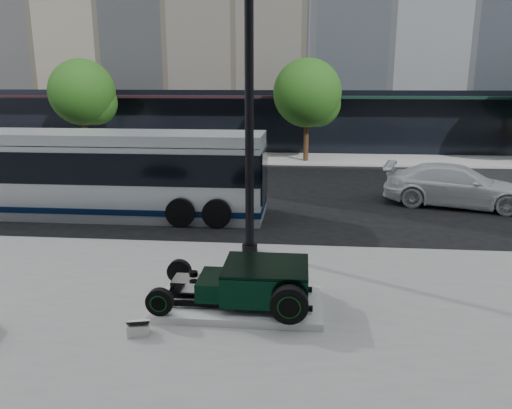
# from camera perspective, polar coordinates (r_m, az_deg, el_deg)

# --- Properties ---
(ground) EXTENTS (120.00, 120.00, 0.00)m
(ground) POSITION_cam_1_polar(r_m,az_deg,el_deg) (16.24, 2.22, -2.68)
(ground) COLOR black
(ground) RESTS_ON ground
(sidewalk_far) EXTENTS (70.00, 4.00, 0.12)m
(sidewalk_far) POSITION_cam_1_polar(r_m,az_deg,el_deg) (29.89, 3.76, 5.26)
(sidewalk_far) COLOR gray
(sidewalk_far) RESTS_ON ground
(street_trees) EXTENTS (29.80, 3.80, 5.70)m
(street_trees) POSITION_cam_1_polar(r_m,az_deg,el_deg) (28.60, 6.17, 12.27)
(street_trees) COLOR black
(street_trees) RESTS_ON sidewalk_far
(display_plinth) EXTENTS (3.40, 1.80, 0.15)m
(display_plinth) POSITION_cam_1_polar(r_m,az_deg,el_deg) (10.54, -1.91, -11.25)
(display_plinth) COLOR silver
(display_plinth) RESTS_ON sidewalk_near
(hot_rod) EXTENTS (3.22, 2.00, 0.81)m
(hot_rod) POSITION_cam_1_polar(r_m,az_deg,el_deg) (10.29, -0.07, -8.81)
(hot_rod) COLOR black
(hot_rod) RESTS_ON display_plinth
(info_plaque) EXTENTS (0.46, 0.38, 0.31)m
(info_plaque) POSITION_cam_1_polar(r_m,az_deg,el_deg) (9.75, -13.27, -13.57)
(info_plaque) COLOR silver
(info_plaque) RESTS_ON sidewalk_near
(lamppost) EXTENTS (0.42, 0.42, 7.68)m
(lamppost) POSITION_cam_1_polar(r_m,az_deg,el_deg) (12.97, -0.77, 9.58)
(lamppost) COLOR black
(lamppost) RESTS_ON sidewalk_near
(transit_bus) EXTENTS (12.12, 2.88, 2.92)m
(transit_bus) POSITION_cam_1_polar(r_m,az_deg,el_deg) (18.47, -18.02, 3.45)
(transit_bus) COLOR silver
(transit_bus) RESTS_ON ground
(white_sedan) EXTENTS (5.74, 3.51, 1.55)m
(white_sedan) POSITION_cam_1_polar(r_m,az_deg,el_deg) (20.33, 21.96, 2.01)
(white_sedan) COLOR white
(white_sedan) RESTS_ON ground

